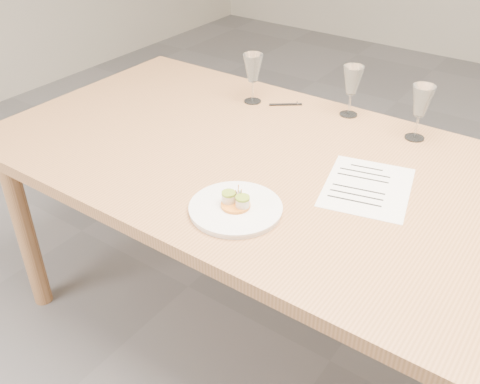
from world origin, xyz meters
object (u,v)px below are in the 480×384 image
Objects in this scene: dinner_plate at (236,208)px; wine_glass_2 at (421,102)px; recipe_sheet at (367,187)px; ballpoint_pen at (286,104)px; wine_glass_1 at (352,82)px; dining_table at (352,206)px; wine_glass_0 at (253,69)px.

dinner_plate is 1.36× the size of wine_glass_2.
ballpoint_pen is at bearing 130.34° from recipe_sheet.
dinner_plate is 1.38× the size of wine_glass_1.
recipe_sheet is 3.37× the size of ballpoint_pen.
wine_glass_1 is (0.23, 0.06, 0.12)m from ballpoint_pen.
wine_glass_1 is (-0.25, 0.41, 0.13)m from recipe_sheet.
dining_table is 23.55× the size of ballpoint_pen.
dinner_plate is at bearing -141.06° from recipe_sheet.
recipe_sheet is 1.87× the size of wine_glass_2.
wine_glass_0 is at bearing -163.49° from wine_glass_1.
dining_table is 6.99× the size of recipe_sheet.
dining_table is at bearing 54.94° from dinner_plate.
wine_glass_0 reaches higher than dinner_plate.
wine_glass_2 is at bearing 70.58° from dinner_plate.
wine_glass_0 is (-0.57, 0.32, 0.20)m from dining_table.
wine_glass_1 is (-0.22, 0.42, 0.19)m from dining_table.
dinner_plate is (-0.21, -0.29, 0.08)m from dining_table.
wine_glass_1 reaches higher than ballpoint_pen.
wine_glass_2 is (0.60, 0.06, 0.00)m from wine_glass_0.
recipe_sheet is 1.88× the size of wine_glass_0.
wine_glass_0 and wine_glass_2 have the same top height.
dining_table is 13.10× the size of wine_glass_2.
wine_glass_2 reaches higher than ballpoint_pen.
wine_glass_2 is at bearing -35.08° from ballpoint_pen.
ballpoint_pen is 0.56× the size of wine_glass_2.
dinner_plate is 0.73m from wine_glass_2.
dinner_plate is at bearing -107.29° from ballpoint_pen.
ballpoint_pen is at bearing -177.46° from wine_glass_2.
recipe_sheet is at bearing -90.47° from wine_glass_2.
recipe_sheet is 0.59m from ballpoint_pen.
dinner_plate is at bearing -125.06° from dining_table.
wine_glass_0 is at bearing 139.35° from recipe_sheet.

